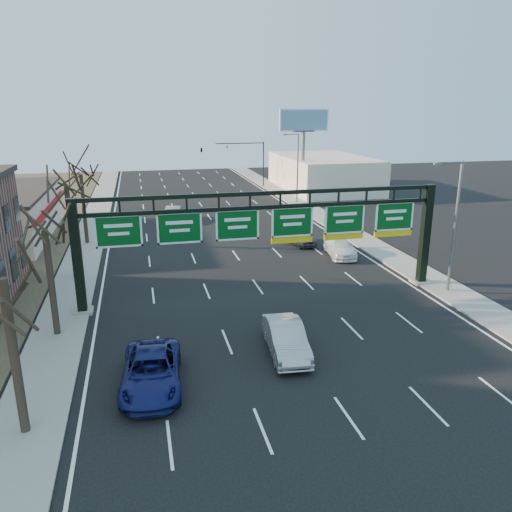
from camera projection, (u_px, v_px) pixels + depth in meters
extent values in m
plane|color=black|center=(302.00, 351.00, 26.24)|extent=(160.00, 160.00, 0.00)
cube|color=gray|center=(82.00, 258.00, 42.01)|extent=(3.00, 120.00, 0.12)
cube|color=gray|center=(363.00, 240.00, 47.69)|extent=(3.00, 120.00, 0.12)
cube|color=white|center=(232.00, 249.00, 44.86)|extent=(21.60, 120.00, 0.01)
cube|color=black|center=(77.00, 258.00, 30.05)|extent=(0.55, 0.55, 7.20)
cube|color=gray|center=(83.00, 311.00, 31.07)|extent=(1.20, 1.20, 0.20)
cube|color=black|center=(425.00, 235.00, 35.25)|extent=(0.55, 0.55, 7.20)
cube|color=gray|center=(420.00, 282.00, 36.26)|extent=(1.20, 1.20, 0.20)
cube|color=black|center=(265.00, 193.00, 31.65)|extent=(23.40, 0.25, 0.25)
cube|color=black|center=(265.00, 207.00, 31.91)|extent=(23.40, 0.25, 0.25)
cube|color=#054615|center=(119.00, 231.00, 30.18)|extent=(2.80, 0.10, 2.00)
cube|color=#054615|center=(180.00, 228.00, 31.00)|extent=(2.80, 0.10, 2.00)
cube|color=#054615|center=(237.00, 225.00, 31.81)|extent=(2.80, 0.10, 2.00)
cube|color=#054615|center=(292.00, 222.00, 32.62)|extent=(2.80, 0.10, 2.00)
cube|color=yellow|center=(292.00, 240.00, 32.98)|extent=(2.80, 0.10, 0.40)
cube|color=#054615|center=(344.00, 219.00, 33.44)|extent=(2.80, 0.10, 2.00)
cube|color=yellow|center=(343.00, 236.00, 33.79)|extent=(2.80, 0.10, 0.40)
cube|color=#054615|center=(394.00, 216.00, 34.25)|extent=(2.80, 0.10, 2.00)
cube|color=yellow|center=(393.00, 233.00, 34.61)|extent=(2.80, 0.10, 0.40)
cube|color=maroon|center=(49.00, 206.00, 48.74)|extent=(1.20, 18.00, 0.40)
cube|color=beige|center=(323.00, 173.00, 76.52)|extent=(12.00, 20.00, 5.00)
cylinder|color=black|center=(14.00, 357.00, 18.71)|extent=(0.36, 0.36, 6.46)
cylinder|color=black|center=(51.00, 282.00, 27.14)|extent=(0.36, 0.36, 6.08)
cylinder|color=black|center=(71.00, 232.00, 36.35)|extent=(0.36, 0.36, 6.84)
cylinder|color=black|center=(84.00, 208.00, 45.71)|extent=(0.36, 0.36, 6.46)
cylinder|color=slate|center=(455.00, 227.00, 33.29)|extent=(0.20, 0.20, 9.00)
cylinder|color=slate|center=(450.00, 161.00, 31.82)|extent=(1.80, 0.12, 0.12)
cube|color=slate|center=(438.00, 162.00, 31.63)|extent=(0.50, 0.22, 0.15)
cylinder|color=slate|center=(298.00, 168.00, 64.95)|extent=(0.20, 0.20, 9.00)
cylinder|color=slate|center=(292.00, 133.00, 63.48)|extent=(1.80, 0.12, 0.12)
cube|color=slate|center=(285.00, 134.00, 63.30)|extent=(0.50, 0.22, 0.15)
cylinder|color=slate|center=(303.00, 164.00, 70.18)|extent=(0.50, 0.50, 9.00)
cube|color=slate|center=(304.00, 131.00, 68.88)|extent=(3.00, 0.30, 0.20)
cube|color=white|center=(304.00, 120.00, 68.45)|extent=(7.00, 0.30, 3.00)
cube|color=#5788AF|center=(304.00, 120.00, 68.26)|extent=(6.60, 0.05, 2.60)
cylinder|color=black|center=(263.00, 164.00, 79.07)|extent=(0.18, 0.18, 7.00)
cylinder|color=black|center=(240.00, 143.00, 77.27)|extent=(7.60, 0.14, 0.14)
imported|color=black|center=(227.00, 149.00, 77.06)|extent=(0.20, 0.20, 1.00)
imported|color=black|center=(201.00, 149.00, 76.17)|extent=(0.54, 0.54, 1.62)
imported|color=#131853|center=(151.00, 371.00, 22.67)|extent=(3.08, 5.90, 1.59)
imported|color=#9F9FA3|center=(286.00, 338.00, 25.78)|extent=(2.19, 5.19, 1.66)
imported|color=white|center=(340.00, 247.00, 42.81)|extent=(2.79, 5.33, 1.48)
imported|color=#3F4244|center=(300.00, 237.00, 46.26)|extent=(2.34, 4.32, 1.40)
imported|color=#9F9FA3|center=(173.00, 214.00, 55.75)|extent=(2.55, 4.94, 1.55)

